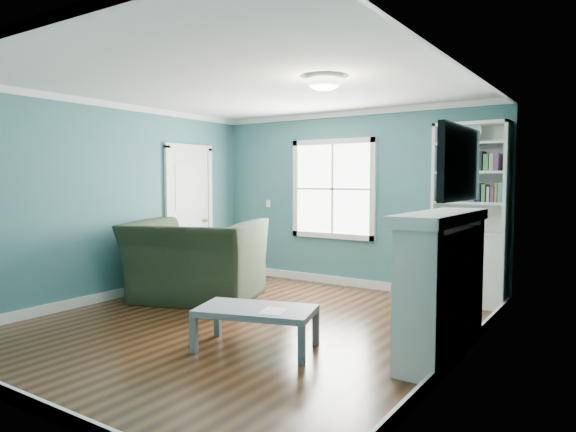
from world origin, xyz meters
The scene contains 13 objects.
floor centered at (0.00, 0.00, 0.00)m, with size 5.00×5.00×0.00m, color black.
room_walls centered at (0.00, 0.00, 1.58)m, with size 5.00×5.00×5.00m.
trim centered at (0.00, 0.00, 1.24)m, with size 4.50×5.00×2.60m.
window centered at (-0.30, 2.49, 1.45)m, with size 1.40×0.06×1.50m.
bookshelf centered at (1.77, 2.30, 0.92)m, with size 0.90×0.35×2.31m.
fireplace centered at (2.08, 0.20, 0.64)m, with size 0.44×1.58×1.30m.
tv centered at (2.20, 0.20, 1.72)m, with size 0.06×1.10×0.65m, color black.
door centered at (-2.22, 1.40, 1.07)m, with size 0.12×0.98×2.17m.
ceiling_fixture centered at (0.90, 0.10, 2.55)m, with size 0.38×0.38×0.15m.
light_switch centered at (-1.50, 2.48, 1.20)m, with size 0.08×0.01×0.12m, color white.
recliner centered at (-1.31, 0.58, 0.70)m, with size 1.61×1.05×1.41m, color black.
coffee_table centered at (0.57, -0.58, 0.34)m, with size 1.21×0.89×0.39m.
paper_sheet centered at (0.78, -0.60, 0.40)m, with size 0.21×0.27×0.00m, color white.
Camera 1 is at (3.43, -4.34, 1.58)m, focal length 32.00 mm.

